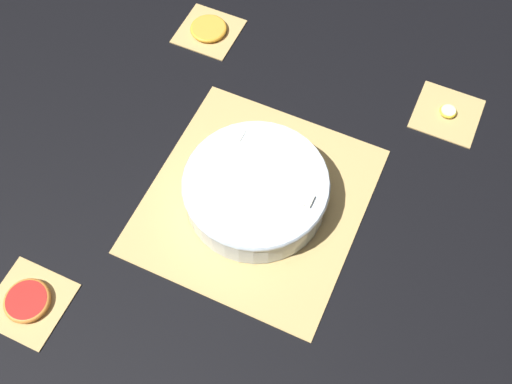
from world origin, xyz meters
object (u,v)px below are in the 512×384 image
Objects in this scene: fruit_salad_bowl at (256,189)px; banana_coin_single at (448,111)px; grapefruit_slice at (27,301)px; orange_slice_whole at (209,29)px.

banana_coin_single is at bearing -38.43° from fruit_salad_bowl.
fruit_salad_bowl is 0.46m from grapefruit_slice.
banana_coin_single is at bearing -38.35° from grapefruit_slice.
grapefruit_slice is (-0.72, -0.00, 0.00)m from orange_slice_whole.
grapefruit_slice is at bearing -180.00° from orange_slice_whole.
orange_slice_whole is at bearing 90.00° from banana_coin_single.
grapefruit_slice is at bearing 141.72° from fruit_salad_bowl.
grapefruit_slice reaches higher than orange_slice_whole.
orange_slice_whole reaches higher than banana_coin_single.
banana_coin_single is (0.00, -0.57, -0.00)m from orange_slice_whole.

